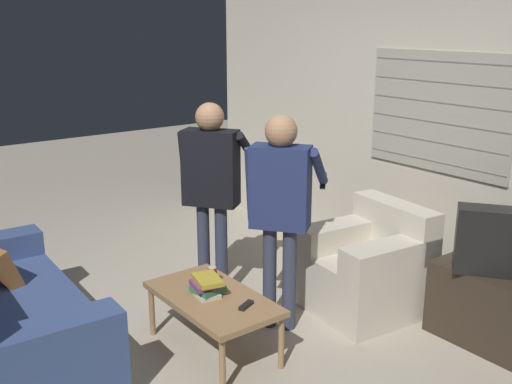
{
  "coord_description": "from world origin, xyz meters",
  "views": [
    {
      "loc": [
        3.27,
        -2.05,
        2.19
      ],
      "look_at": [
        -0.03,
        0.46,
        1.0
      ],
      "focal_mm": 42.0,
      "sensor_mm": 36.0,
      "label": 1
    }
  ],
  "objects": [
    {
      "name": "person_left_standing",
      "position": [
        -0.54,
        0.42,
        1.01
      ],
      "size": [
        0.52,
        0.77,
        1.59
      ],
      "rotation": [
        0.0,
        0.0,
        0.64
      ],
      "color": "#33384C",
      "rests_on": "ground_plane"
    },
    {
      "name": "wall_back",
      "position": [
        0.01,
        2.03,
        1.28
      ],
      "size": [
        5.2,
        0.08,
        2.55
      ],
      "color": "beige",
      "rests_on": "ground_plane"
    },
    {
      "name": "person_right_standing",
      "position": [
        0.18,
        0.52,
        1.0
      ],
      "size": [
        0.5,
        0.75,
        1.58
      ],
      "rotation": [
        0.0,
        0.0,
        0.64
      ],
      "color": "#33384C",
      "rests_on": "ground_plane"
    },
    {
      "name": "spare_remote",
      "position": [
        0.44,
        0.02,
        0.42
      ],
      "size": [
        0.09,
        0.14,
        0.02
      ],
      "rotation": [
        0.0,
        0.0,
        0.4
      ],
      "color": "black",
      "rests_on": "coffee_table"
    },
    {
      "name": "coffee_table",
      "position": [
        0.17,
        -0.06,
        0.37
      ],
      "size": [
        0.98,
        0.54,
        0.41
      ],
      "color": "#9E754C",
      "rests_on": "ground_plane"
    },
    {
      "name": "tv_stand",
      "position": [
        1.38,
        1.6,
        0.27
      ],
      "size": [
        1.04,
        0.54,
        0.54
      ],
      "color": "#33281E",
      "rests_on": "ground_plane"
    },
    {
      "name": "book_stack",
      "position": [
        0.14,
        -0.08,
        0.48
      ],
      "size": [
        0.27,
        0.22,
        0.13
      ],
      "color": "beige",
      "rests_on": "coffee_table"
    },
    {
      "name": "armchair_beige",
      "position": [
        0.37,
        1.26,
        0.34
      ],
      "size": [
        0.87,
        0.88,
        0.83
      ],
      "rotation": [
        0.0,
        0.0,
        3.03
      ],
      "color": "beige",
      "rests_on": "ground_plane"
    },
    {
      "name": "ground_plane",
      "position": [
        0.0,
        0.0,
        0.0
      ],
      "size": [
        16.0,
        16.0,
        0.0
      ],
      "primitive_type": "plane",
      "color": "#B2A893"
    },
    {
      "name": "soda_can",
      "position": [
        0.02,
        0.05,
        0.47
      ],
      "size": [
        0.07,
        0.07,
        0.13
      ],
      "color": "red",
      "rests_on": "coffee_table"
    }
  ]
}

